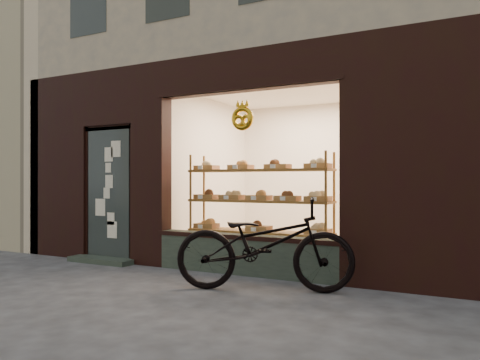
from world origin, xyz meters
The scene contains 4 objects.
ground centered at (0.00, 0.00, 0.00)m, with size 90.00×90.00×0.00m, color #383838.
neighbor_left centered at (-9.60, 5.50, 4.50)m, with size 12.00×7.00×9.00m, color beige.
display_shelf centered at (0.45, 2.55, 0.87)m, with size 2.20×0.45×1.70m.
bicycle centered at (1.08, 1.35, 0.55)m, with size 0.73×2.10×1.10m, color black.
Camera 1 is at (3.37, -3.66, 1.29)m, focal length 35.00 mm.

